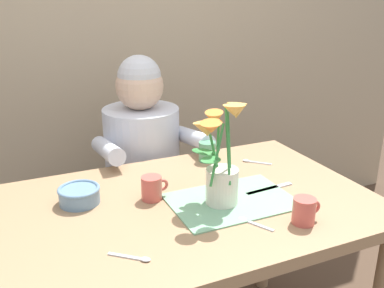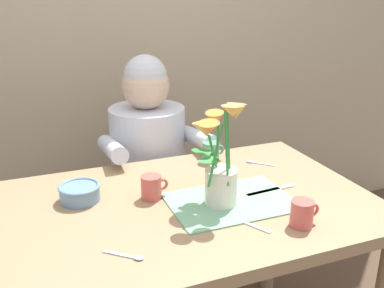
{
  "view_description": "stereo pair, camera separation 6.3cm",
  "coord_description": "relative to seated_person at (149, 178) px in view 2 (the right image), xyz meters",
  "views": [
    {
      "loc": [
        -0.52,
        -1.16,
        1.39
      ],
      "look_at": [
        0.02,
        0.05,
        0.92
      ],
      "focal_mm": 40.3,
      "sensor_mm": 36.0,
      "label": 1
    },
    {
      "loc": [
        -0.46,
        -1.18,
        1.39
      ],
      "look_at": [
        0.02,
        0.05,
        0.92
      ],
      "focal_mm": 40.3,
      "sensor_mm": 36.0,
      "label": 2
    }
  ],
  "objects": [
    {
      "name": "spoon_2",
      "position": [
        -0.29,
        -0.85,
        0.18
      ],
      "size": [
        0.1,
        0.09,
        0.01
      ],
      "color": "silver",
      "rests_on": "dining_table"
    },
    {
      "name": "tea_cup",
      "position": [
        -0.14,
        -0.55,
        0.22
      ],
      "size": [
        0.09,
        0.07,
        0.08
      ],
      "color": "#CC564C",
      "rests_on": "dining_table"
    },
    {
      "name": "wood_panel_backdrop",
      "position": [
        -0.03,
        0.43,
        0.69
      ],
      "size": [
        4.0,
        0.1,
        2.5
      ],
      "primitive_type": "cube",
      "color": "tan",
      "rests_on": "ground_plane"
    },
    {
      "name": "ceramic_bowl",
      "position": [
        -0.37,
        -0.48,
        0.21
      ],
      "size": [
        0.14,
        0.14,
        0.06
      ],
      "color": "#6689A8",
      "rests_on": "dining_table"
    },
    {
      "name": "spoon_3",
      "position": [
        0.11,
        -0.53,
        0.18
      ],
      "size": [
        0.12,
        0.05,
        0.01
      ],
      "color": "silver",
      "rests_on": "dining_table"
    },
    {
      "name": "coffee_cup",
      "position": [
        0.22,
        -0.88,
        0.22
      ],
      "size": [
        0.09,
        0.07,
        0.08
      ],
      "color": "#CC564C",
      "rests_on": "dining_table"
    },
    {
      "name": "dinner_knife",
      "position": [
        0.25,
        -0.65,
        0.18
      ],
      "size": [
        0.19,
        0.03,
        0.0
      ],
      "primitive_type": "cube",
      "rotation": [
        0.0,
        0.0,
        0.08
      ],
      "color": "silver",
      "rests_on": "dining_table"
    },
    {
      "name": "ceramic_mug",
      "position": [
        0.17,
        -0.32,
        0.22
      ],
      "size": [
        0.09,
        0.07,
        0.08
      ],
      "color": "#569970",
      "rests_on": "dining_table"
    },
    {
      "name": "seated_person",
      "position": [
        0.0,
        0.0,
        0.0
      ],
      "size": [
        0.45,
        0.47,
        1.14
      ],
      "rotation": [
        0.0,
        0.0,
        0.02
      ],
      "color": "#4C4C56",
      "rests_on": "ground_plane"
    },
    {
      "name": "dining_table",
      "position": [
        -0.03,
        -0.62,
        0.08
      ],
      "size": [
        1.2,
        0.8,
        0.74
      ],
      "color": "#9E7A56",
      "rests_on": "ground_plane"
    },
    {
      "name": "spoon_1",
      "position": [
        0.07,
        -0.81,
        0.18
      ],
      "size": [
        0.07,
        0.11,
        0.01
      ],
      "color": "silver",
      "rests_on": "dining_table"
    },
    {
      "name": "spoon_0",
      "position": [
        0.33,
        -0.41,
        0.18
      ],
      "size": [
        0.1,
        0.09,
        0.01
      ],
      "color": "silver",
      "rests_on": "dining_table"
    },
    {
      "name": "flower_vase",
      "position": [
        0.05,
        -0.66,
        0.33
      ],
      "size": [
        0.21,
        0.24,
        0.34
      ],
      "color": "silver",
      "rests_on": "dining_table"
    },
    {
      "name": "striped_placemat",
      "position": [
        0.09,
        -0.67,
        0.18
      ],
      "size": [
        0.4,
        0.28,
        0.0
      ],
      "primitive_type": "cube",
      "color": "#7AB289",
      "rests_on": "dining_table"
    }
  ]
}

